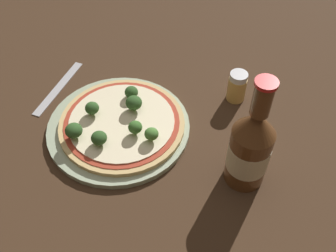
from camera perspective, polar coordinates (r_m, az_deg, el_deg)
The scene contains 13 objects.
ground_plane at distance 0.80m, azimuth -6.30°, elevation 0.09°, with size 3.00×3.00×0.00m, color #3D2819.
plate at distance 0.79m, azimuth -7.26°, elevation -0.10°, with size 0.28×0.28×0.01m.
pizza at distance 0.77m, azimuth -6.71°, elevation 0.42°, with size 0.25×0.25×0.01m.
broccoli_floret_0 at distance 0.78m, azimuth -5.13°, elevation 3.49°, with size 0.03×0.03×0.03m.
broccoli_floret_1 at distance 0.73m, azimuth -9.98°, elevation -1.74°, with size 0.03×0.03×0.03m.
broccoli_floret_2 at distance 0.72m, azimuth -2.27°, elevation -1.07°, with size 0.03×0.03×0.03m.
broccoli_floret_3 at distance 0.78m, azimuth -10.97°, elevation 2.56°, with size 0.03×0.03×0.03m.
broccoli_floret_4 at distance 0.74m, azimuth -13.52°, elevation -0.65°, with size 0.03×0.03×0.03m.
broccoli_floret_5 at distance 0.73m, azimuth -4.78°, elevation -0.19°, with size 0.03×0.03×0.03m.
broccoli_floret_6 at distance 0.80m, azimuth -5.34°, elevation 4.90°, with size 0.03×0.03×0.03m.
beer_bottle at distance 0.66m, azimuth 11.84°, elevation -3.04°, with size 0.07×0.07×0.23m.
pepper_shaker at distance 0.83m, azimuth 9.98°, elevation 5.66°, with size 0.04×0.04×0.07m.
fork at distance 0.90m, azimuth -15.59°, elevation 5.41°, with size 0.09×0.17×0.00m.
Camera 1 is at (0.44, -0.30, 0.59)m, focal length 42.00 mm.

